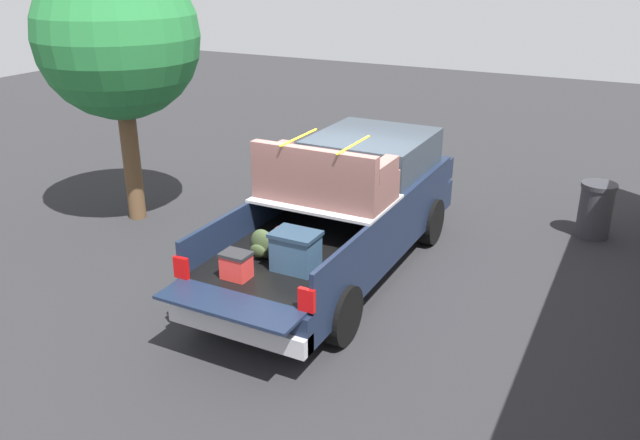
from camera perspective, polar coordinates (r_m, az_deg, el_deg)
The scene contains 4 objects.
ground_plane at distance 10.16m, azimuth 1.56°, elevation -4.61°, with size 40.00×40.00×0.00m, color #262628.
pickup_truck at distance 10.07m, azimuth 2.54°, elevation 1.19°, with size 6.05×2.06×2.23m.
tree_background at distance 11.97m, azimuth -17.42°, elevation 15.07°, with size 2.82×2.82×4.73m.
trash_can at distance 12.24m, azimuth 23.11°, elevation 0.84°, with size 0.60×0.60×0.98m.
Camera 1 is at (-8.17, -3.93, 4.58)m, focal length 36.28 mm.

